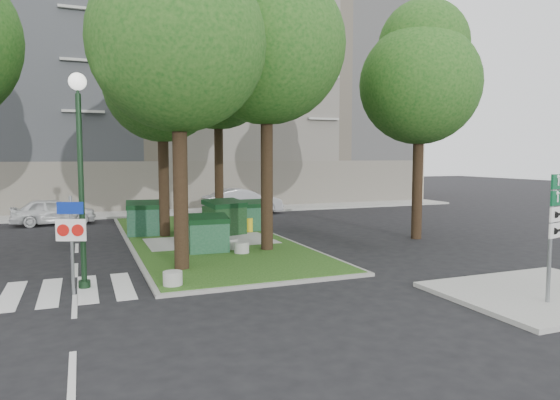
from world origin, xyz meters
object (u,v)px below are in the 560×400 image
dumpster_c (225,218)px  litter_bin (249,225)px  dumpster_b (208,234)px  bollard_mid (230,244)px  tree_street_right (421,73)px  bollard_right (242,248)px  tree_median_far (219,59)px  car_white (54,211)px  car_silver (243,201)px  street_lamp (80,154)px  tree_median_near_left (180,26)px  dumpster_d (252,216)px  dumpster_a (146,218)px  tree_median_mid (164,73)px  bollard_left (173,278)px  tree_median_near_right (268,30)px  traffic_sign_pole (71,232)px

dumpster_c → litter_bin: size_ratio=3.15×
dumpster_b → bollard_mid: size_ratio=2.84×
tree_street_right → bollard_mid: 10.68m
bollard_right → litter_bin: 4.95m
tree_median_far → litter_bin: size_ratio=19.32×
car_white → car_silver: bearing=-88.3°
dumpster_c → street_lamp: bearing=-148.4°
tree_median_near_left → dumpster_d: bearing=56.6°
tree_street_right → car_white: size_ratio=2.49×
dumpster_a → car_silver: dumpster_a is taller
tree_median_far → dumpster_c: tree_median_far is taller
tree_median_mid → litter_bin: 7.49m
tree_median_near_left → car_silver: bearing=65.7°
bollard_left → street_lamp: bearing=154.5°
tree_median_near_left → litter_bin: (4.12, 6.21, -6.89)m
tree_median_mid → dumpster_d: tree_median_mid is taller
dumpster_b → bollard_left: bearing=-112.0°
bollard_left → bollard_mid: size_ratio=0.97×
bollard_left → street_lamp: street_lamp is taller
tree_median_near_left → bollard_left: 7.32m
tree_median_near_right → dumpster_d: 8.64m
tree_median_mid → dumpster_a: (-0.81, 0.53, -6.15)m
car_silver → car_white: bearing=96.6°
traffic_sign_pole → car_silver: size_ratio=0.53×
traffic_sign_pole → car_white: (-1.09, 14.49, -0.93)m
tree_street_right → car_white: bearing=144.6°
dumpster_b → car_silver: bearing=69.6°
car_silver → dumpster_b: bearing=158.3°
litter_bin → car_silver: car_silver is taller
tree_street_right → bollard_mid: (-8.34, -0.06, -6.68)m
tree_street_right → bollard_right: size_ratio=19.15×
tree_median_near_left → bollard_left: bearing=-109.4°
dumpster_d → street_lamp: (-7.27, -7.61, 2.77)m
dumpster_b → traffic_sign_pole: 5.92m
tree_median_near_right → bollard_left: size_ratio=22.50×
dumpster_d → bollard_left: bearing=-123.5°
dumpster_c → bollard_right: (-0.56, -4.23, -0.55)m
tree_street_right → bollard_left: size_ratio=19.76×
dumpster_b → car_silver: size_ratio=0.31×
tree_median_mid → street_lamp: (-3.36, -7.42, -3.42)m
tree_median_near_right → dumpster_a: tree_median_near_right is taller
dumpster_c → bollard_left: bearing=-132.6°
bollard_mid → street_lamp: bearing=-146.2°
dumpster_b → bollard_right: bearing=-31.3°
bollard_mid → dumpster_d: bearing=62.1°
tree_street_right → dumpster_d: size_ratio=6.51×
dumpster_b → bollard_mid: 1.00m
dumpster_c → traffic_sign_pole: size_ratio=0.77×
dumpster_c → bollard_left: size_ratio=3.81×
tree_median_mid → tree_median_far: tree_median_far is taller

